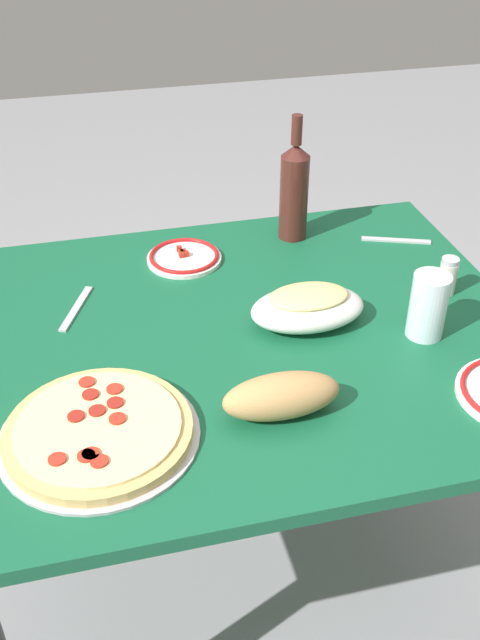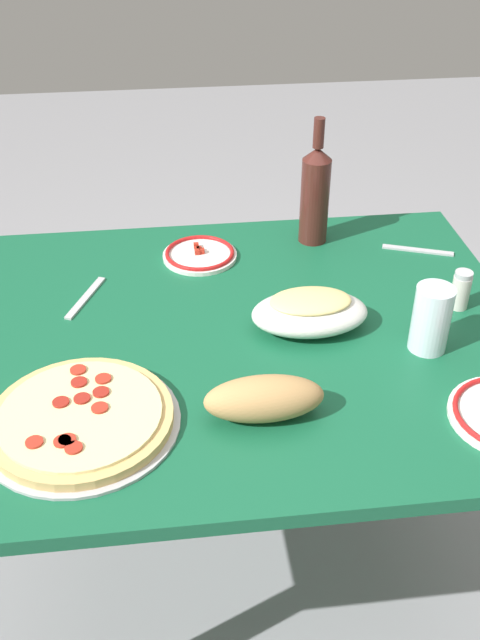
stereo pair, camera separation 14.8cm
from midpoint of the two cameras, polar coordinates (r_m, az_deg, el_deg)
The scene contains 11 objects.
ground_plane at distance 2.02m, azimuth 2.21°, elevation -18.16°, with size 8.00×8.00×0.00m, color gray.
dining_table at distance 1.57m, azimuth 2.70°, elevation -4.57°, with size 1.20×0.97×0.73m.
pepperoni_pizza at distance 1.29m, azimuth -9.08°, elevation -7.74°, with size 0.35×0.35×0.03m.
baked_pasta_dish at distance 1.51m, azimuth 8.24°, elevation 0.71°, with size 0.24×0.15×0.08m.
wine_bottle at distance 1.79m, azimuth 8.27°, elevation 9.69°, with size 0.07×0.07×0.31m.
water_glass at distance 1.48m, azimuth 17.48°, elevation -0.01°, with size 0.08×0.08×0.14m, color silver.
side_plate_near at distance 1.75m, azimuth -0.73°, elevation 5.07°, with size 0.18×0.18×0.02m.
bread_loaf at distance 1.28m, azimuth 5.23°, elevation -6.25°, with size 0.21×0.09×0.08m, color tan.
spice_shaker at distance 1.64m, azimuth 19.34°, elevation 2.14°, with size 0.04×0.04×0.09m.
fork_left at distance 1.62m, azimuth -9.41°, elevation 1.64°, with size 0.17×0.02×0.01m, color #B7B7BC.
fork_right at distance 1.85m, azimuth 15.94°, elevation 5.18°, with size 0.17×0.02×0.01m, color #B7B7BC.
Camera 2 is at (0.14, 1.21, 1.61)m, focal length 41.07 mm.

